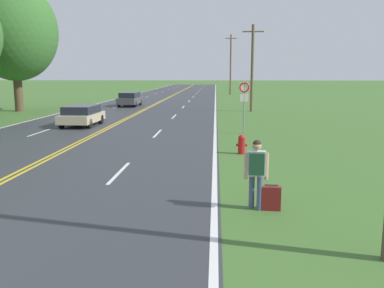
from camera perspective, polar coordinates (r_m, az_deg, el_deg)
hitchhiker_person at (r=9.84m, az=9.02°, el=-3.27°), size 0.58×0.43×1.70m
suitcase at (r=10.06m, az=11.04°, el=-7.48°), size 0.47×0.22×0.63m
fire_hydrant at (r=16.78m, az=6.97°, el=-0.02°), size 0.45×0.29×0.80m
traffic_sign at (r=22.37m, az=7.35°, el=6.90°), size 0.60×0.10×2.83m
utility_pole_midground at (r=35.91m, az=8.45°, el=10.66°), size 1.80×0.24×7.39m
utility_pole_far at (r=64.66m, az=5.44°, el=11.13°), size 1.80×0.24×9.24m
tree_left_verge at (r=38.98m, az=-23.71°, el=14.24°), size 7.28×7.28×11.01m
car_champagne_hatchback_approaching at (r=26.57m, az=-15.21°, el=3.97°), size 1.98×3.83×1.29m
car_dark_grey_hatchback_mid_near at (r=41.96m, az=-8.72°, el=6.31°), size 1.90×4.24×1.41m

